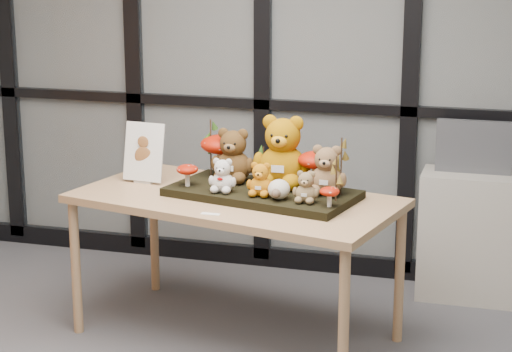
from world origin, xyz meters
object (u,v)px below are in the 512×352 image
(display_table, at_px, (236,209))
(mushroom_back_left, at_px, (221,153))
(diorama_tray, at_px, (262,193))
(monitor, at_px, (474,147))
(bear_small_yellow, at_px, (261,177))
(bear_white_bow, at_px, (223,173))
(mushroom_front_left, at_px, (187,174))
(mushroom_front_right, at_px, (329,196))
(bear_brown_medium, at_px, (233,152))
(bear_tan_back, at_px, (327,167))
(bear_beige_small, at_px, (306,185))
(bear_pooh_yellow, at_px, (283,147))
(mushroom_back_right, at_px, (316,168))
(sign_holder, at_px, (144,155))
(cabinet, at_px, (469,236))
(plush_cream_hedgehog, at_px, (279,188))

(display_table, bearing_deg, mushroom_back_left, 135.10)
(diorama_tray, height_order, monitor, monitor)
(bear_small_yellow, bearing_deg, bear_white_bow, -172.25)
(mushroom_front_left, bearing_deg, mushroom_front_right, -12.72)
(bear_brown_medium, height_order, monitor, bear_brown_medium)
(display_table, xyz_separation_m, monitor, (1.13, 0.92, 0.20))
(bear_tan_back, relative_size, bear_beige_small, 1.60)
(mushroom_front_left, bearing_deg, bear_brown_medium, 41.60)
(bear_white_bow, relative_size, mushroom_front_right, 1.79)
(bear_pooh_yellow, xyz_separation_m, bear_small_yellow, (-0.06, -0.22, -0.11))
(mushroom_back_left, bearing_deg, mushroom_back_right, -12.48)
(display_table, height_order, mushroom_back_right, mushroom_back_right)
(bear_white_bow, height_order, bear_beige_small, bear_white_bow)
(bear_tan_back, relative_size, mushroom_front_right, 2.57)
(bear_small_yellow, bearing_deg, mushroom_front_left, -177.23)
(display_table, height_order, bear_beige_small, bear_beige_small)
(mushroom_back_left, bearing_deg, sign_holder, -166.42)
(bear_small_yellow, relative_size, sign_holder, 0.57)
(display_table, height_order, bear_small_yellow, bear_small_yellow)
(bear_small_yellow, relative_size, mushroom_front_right, 1.75)
(display_table, relative_size, bear_small_yellow, 9.56)
(bear_white_bow, xyz_separation_m, mushroom_back_left, (-0.11, 0.31, 0.03))
(cabinet, height_order, monitor, monitor)
(bear_small_yellow, xyz_separation_m, mushroom_front_right, (0.37, -0.10, -0.04))
(mushroom_front_left, height_order, mushroom_front_right, mushroom_front_left)
(mushroom_back_left, height_order, mushroom_front_right, mushroom_back_left)
(display_table, height_order, bear_white_bow, bear_white_bow)
(bear_beige_small, height_order, mushroom_front_right, bear_beige_small)
(cabinet, bearing_deg, bear_tan_back, -127.71)
(plush_cream_hedgehog, bearing_deg, monitor, 63.21)
(monitor, bearing_deg, plush_cream_hedgehog, -129.74)
(display_table, xyz_separation_m, mushroom_back_right, (0.39, 0.12, 0.21))
(bear_brown_medium, distance_m, plush_cream_hedgehog, 0.44)
(bear_beige_small, bearing_deg, bear_white_bow, -176.38)
(bear_pooh_yellow, distance_m, bear_tan_back, 0.28)
(diorama_tray, xyz_separation_m, mushroom_front_left, (-0.39, -0.04, 0.08))
(display_table, xyz_separation_m, bear_small_yellow, (0.16, -0.08, 0.20))
(mushroom_back_right, xyz_separation_m, cabinet, (0.74, 0.78, -0.54))
(display_table, distance_m, diorama_tray, 0.16)
(bear_tan_back, distance_m, cabinet, 1.23)
(display_table, distance_m, bear_brown_medium, 0.31)
(bear_brown_medium, bearing_deg, bear_white_bow, -73.18)
(mushroom_back_left, relative_size, monitor, 0.58)
(bear_small_yellow, relative_size, bear_white_bow, 0.98)
(bear_beige_small, distance_m, mushroom_front_right, 0.14)
(bear_beige_small, height_order, sign_holder, sign_holder)
(bear_small_yellow, height_order, mushroom_front_left, bear_small_yellow)
(mushroom_back_left, bearing_deg, plush_cream_hedgehog, -41.56)
(mushroom_back_left, distance_m, sign_holder, 0.42)
(bear_brown_medium, height_order, cabinet, bear_brown_medium)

